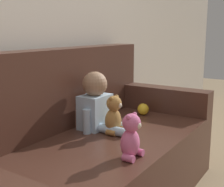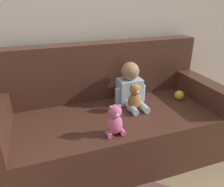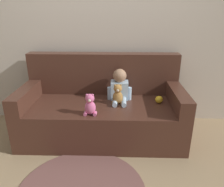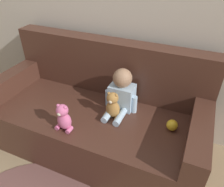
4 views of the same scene
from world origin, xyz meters
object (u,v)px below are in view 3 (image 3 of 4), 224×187
at_px(teddy_bear_brown, 118,95).
at_px(toy_ball, 159,99).
at_px(person_baby, 120,87).
at_px(couch, 102,110).
at_px(plush_toy_side, 90,105).

xyz_separation_m(teddy_bear_brown, toy_ball, (0.51, 0.04, -0.07)).
xyz_separation_m(person_baby, teddy_bear_brown, (-0.02, -0.15, -0.05)).
relative_size(couch, plush_toy_side, 8.10).
bearing_deg(toy_ball, plush_toy_side, -157.04).
height_order(couch, person_baby, couch).
bearing_deg(plush_toy_side, teddy_bear_brown, 45.00).
height_order(person_baby, toy_ball, person_baby).
relative_size(couch, toy_ball, 21.57).
height_order(couch, plush_toy_side, couch).
distance_m(couch, teddy_bear_brown, 0.33).
bearing_deg(couch, teddy_bear_brown, -23.23).
xyz_separation_m(plush_toy_side, toy_ball, (0.81, 0.34, -0.07)).
xyz_separation_m(couch, toy_ball, (0.71, -0.04, 0.17)).
height_order(person_baby, plush_toy_side, person_baby).
relative_size(teddy_bear_brown, plush_toy_side, 1.03).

